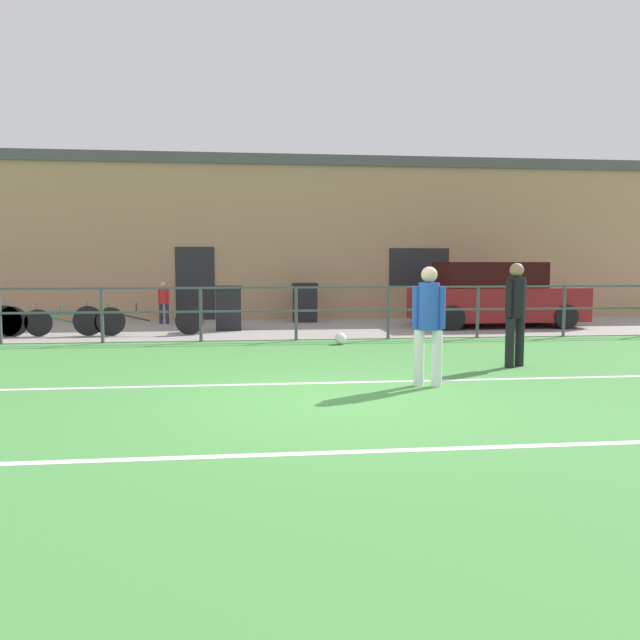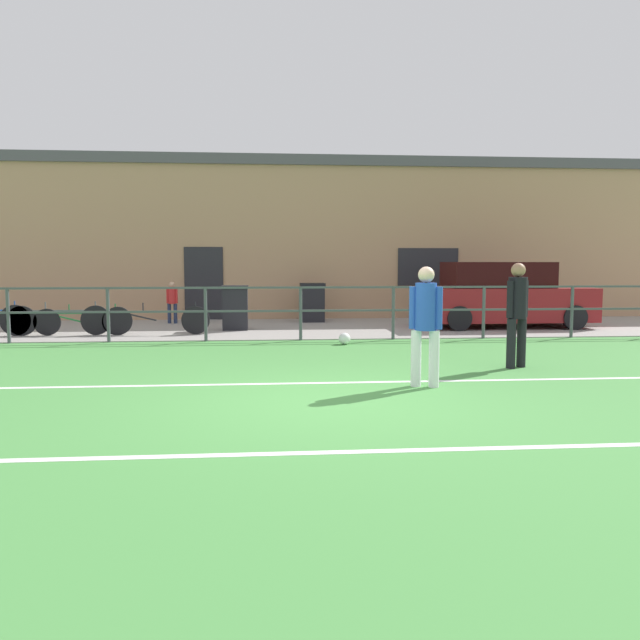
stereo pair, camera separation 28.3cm
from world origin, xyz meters
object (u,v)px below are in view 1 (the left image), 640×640
at_px(spectator_child, 164,300).
at_px(bicycle_parked_1, 150,320).
at_px(bicycle_parked_4, 73,322).
at_px(player_striker, 429,319).
at_px(soccer_ball_match, 341,339).
at_px(bicycle_parked_0, 50,321).
at_px(player_goalkeeper, 516,308).
at_px(trash_bin_0, 229,308).
at_px(trash_bin_1, 305,302).
at_px(parked_car_red, 494,296).

xyz_separation_m(spectator_child, bicycle_parked_1, (0.04, -2.70, -0.30)).
bearing_deg(bicycle_parked_4, player_striker, -45.66).
bearing_deg(soccer_ball_match, bicycle_parked_0, 162.40).
relative_size(soccer_ball_match, bicycle_parked_1, 0.10).
bearing_deg(bicycle_parked_1, bicycle_parked_0, 179.26).
relative_size(player_goalkeeper, spectator_child, 1.47).
height_order(player_goalkeeper, trash_bin_0, player_goalkeeper).
relative_size(player_goalkeeper, bicycle_parked_0, 0.72).
height_order(player_goalkeeper, soccer_ball_match, player_goalkeeper).
height_order(soccer_ball_match, trash_bin_0, trash_bin_0).
relative_size(bicycle_parked_0, bicycle_parked_4, 1.08).
xyz_separation_m(bicycle_parked_1, trash_bin_0, (1.73, 0.91, 0.21)).
xyz_separation_m(player_goalkeeper, soccer_ball_match, (-2.34, 3.05, -0.82)).
xyz_separation_m(bicycle_parked_0, trash_bin_1, (5.93, 2.84, 0.19)).
height_order(soccer_ball_match, bicycle_parked_0, bicycle_parked_0).
bearing_deg(bicycle_parked_1, trash_bin_0, 27.80).
relative_size(player_striker, bicycle_parked_0, 0.70).
bearing_deg(trash_bin_1, bicycle_parked_1, -142.66).
height_order(spectator_child, bicycle_parked_4, spectator_child).
xyz_separation_m(bicycle_parked_4, trash_bin_1, (5.44, 2.84, 0.22)).
bearing_deg(soccer_ball_match, trash_bin_1, 93.52).
bearing_deg(trash_bin_0, bicycle_parked_1, -152.20).
height_order(soccer_ball_match, spectator_child, spectator_child).
bearing_deg(trash_bin_0, spectator_child, 134.72).
bearing_deg(bicycle_parked_4, player_goalkeeper, -31.87).
xyz_separation_m(player_goalkeeper, trash_bin_0, (-4.67, 5.91, -0.37)).
distance_m(soccer_ball_match, trash_bin_1, 4.85).
xyz_separation_m(parked_car_red, bicycle_parked_0, (-10.65, -1.05, -0.43)).
height_order(trash_bin_0, trash_bin_1, trash_bin_0).
bearing_deg(soccer_ball_match, spectator_child, 131.40).
bearing_deg(bicycle_parked_0, parked_car_red, 5.64).
relative_size(player_goalkeeper, trash_bin_0, 1.53).
bearing_deg(player_goalkeeper, bicycle_parked_1, -66.75).
height_order(parked_car_red, bicycle_parked_1, parked_car_red).
relative_size(spectator_child, bicycle_parked_4, 0.53).
xyz_separation_m(soccer_ball_match, trash_bin_1, (-0.30, 4.82, 0.44)).
bearing_deg(parked_car_red, trash_bin_1, 159.21).
relative_size(player_goalkeeper, trash_bin_1, 1.54).
bearing_deg(player_goalkeeper, trash_bin_1, -100.24).
distance_m(bicycle_parked_0, trash_bin_0, 4.00).
distance_m(player_striker, soccer_ball_match, 4.53).
xyz_separation_m(bicycle_parked_1, trash_bin_1, (3.76, 2.87, 0.20)).
bearing_deg(player_striker, bicycle_parked_0, -24.85).
distance_m(player_striker, spectator_child, 10.20).
xyz_separation_m(soccer_ball_match, bicycle_parked_1, (-4.06, 1.95, 0.24)).
bearing_deg(parked_car_red, bicycle_parked_4, -174.09).
bearing_deg(bicycle_parked_1, trash_bin_1, 37.34).
relative_size(spectator_child, parked_car_red, 0.26).
relative_size(parked_car_red, bicycle_parked_1, 1.79).
height_order(bicycle_parked_0, bicycle_parked_4, bicycle_parked_0).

